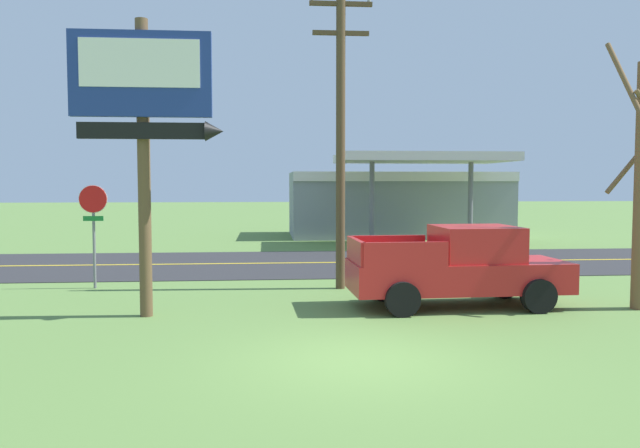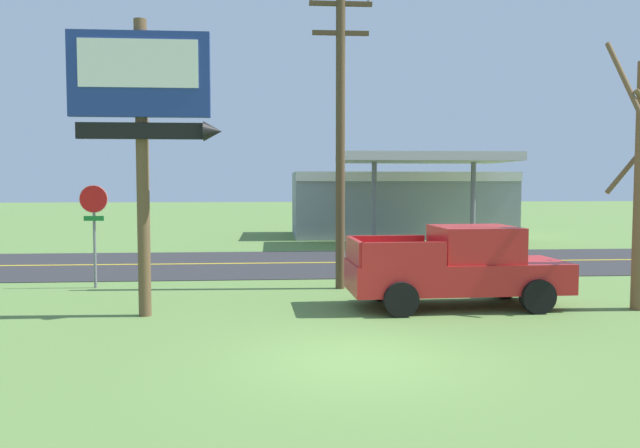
{
  "view_description": "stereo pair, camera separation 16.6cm",
  "coord_description": "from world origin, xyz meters",
  "px_view_note": "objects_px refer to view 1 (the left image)",
  "views": [
    {
      "loc": [
        -1.57,
        -10.47,
        3.0
      ],
      "look_at": [
        0.0,
        8.0,
        1.8
      ],
      "focal_mm": 35.5,
      "sensor_mm": 36.0,
      "label": 1
    },
    {
      "loc": [
        -1.4,
        -10.48,
        3.0
      ],
      "look_at": [
        0.0,
        8.0,
        1.8
      ],
      "focal_mm": 35.5,
      "sensor_mm": 36.0,
      "label": 2
    }
  ],
  "objects_px": {
    "stop_sign": "(93,218)",
    "pickup_red_parked_on_lawn": "(460,267)",
    "gas_station": "(397,202)",
    "motel_sign": "(145,109)",
    "utility_pole": "(341,129)"
  },
  "relations": [
    {
      "from": "motel_sign",
      "to": "utility_pole",
      "type": "bearing_deg",
      "value": 36.44
    },
    {
      "from": "stop_sign",
      "to": "gas_station",
      "type": "xyz_separation_m",
      "value": [
        12.3,
        16.95,
        -0.08
      ]
    },
    {
      "from": "motel_sign",
      "to": "gas_station",
      "type": "relative_size",
      "value": 0.55
    },
    {
      "from": "gas_station",
      "to": "pickup_red_parked_on_lawn",
      "type": "height_order",
      "value": "gas_station"
    },
    {
      "from": "utility_pole",
      "to": "motel_sign",
      "type": "bearing_deg",
      "value": -143.56
    },
    {
      "from": "gas_station",
      "to": "pickup_red_parked_on_lawn",
      "type": "distance_m",
      "value": 20.66
    },
    {
      "from": "stop_sign",
      "to": "pickup_red_parked_on_lawn",
      "type": "bearing_deg",
      "value": -20.07
    },
    {
      "from": "gas_station",
      "to": "stop_sign",
      "type": "bearing_deg",
      "value": -125.95
    },
    {
      "from": "utility_pole",
      "to": "gas_station",
      "type": "distance_m",
      "value": 18.53
    },
    {
      "from": "motel_sign",
      "to": "utility_pole",
      "type": "height_order",
      "value": "utility_pole"
    },
    {
      "from": "stop_sign",
      "to": "utility_pole",
      "type": "xyz_separation_m",
      "value": [
        6.99,
        -0.61,
        2.48
      ]
    },
    {
      "from": "stop_sign",
      "to": "gas_station",
      "type": "bearing_deg",
      "value": 54.05
    },
    {
      "from": "stop_sign",
      "to": "gas_station",
      "type": "distance_m",
      "value": 20.94
    },
    {
      "from": "stop_sign",
      "to": "pickup_red_parked_on_lawn",
      "type": "height_order",
      "value": "stop_sign"
    },
    {
      "from": "motel_sign",
      "to": "gas_station",
      "type": "height_order",
      "value": "motel_sign"
    }
  ]
}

